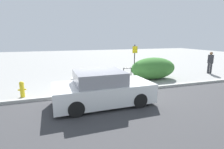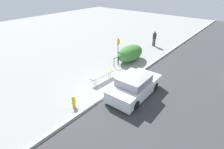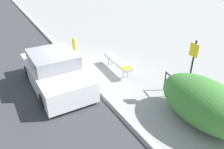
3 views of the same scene
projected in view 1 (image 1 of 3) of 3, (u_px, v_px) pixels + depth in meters
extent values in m
plane|color=gray|center=(93.00, 95.00, 8.61)|extent=(60.00, 60.00, 0.00)
cube|color=#A8A8A3|center=(92.00, 94.00, 8.60)|extent=(60.00, 0.20, 0.13)
cylinder|color=#99999E|center=(77.00, 84.00, 9.77)|extent=(0.04, 0.04, 0.44)
cylinder|color=#99999E|center=(104.00, 82.00, 10.15)|extent=(0.04, 0.04, 0.44)
cylinder|color=#99999E|center=(77.00, 83.00, 9.98)|extent=(0.04, 0.04, 0.44)
cylinder|color=#99999E|center=(103.00, 81.00, 10.35)|extent=(0.04, 0.04, 0.44)
cube|color=#B2B2AD|center=(90.00, 78.00, 10.00)|extent=(2.18, 0.53, 0.11)
cube|color=yellow|center=(106.00, 76.00, 10.22)|extent=(0.38, 0.40, 0.01)
cylinder|color=black|center=(124.00, 74.00, 11.48)|extent=(0.05, 0.05, 0.80)
cylinder|color=black|center=(131.00, 74.00, 11.52)|extent=(0.05, 0.05, 0.80)
cylinder|color=black|center=(127.00, 68.00, 11.42)|extent=(0.55, 0.17, 0.05)
cylinder|color=black|center=(134.00, 62.00, 11.85)|extent=(0.06, 0.06, 2.30)
cube|color=yellow|center=(135.00, 50.00, 11.65)|extent=(0.36, 0.02, 0.46)
cylinder|color=gold|center=(22.00, 91.00, 8.23)|extent=(0.20, 0.20, 0.60)
sphere|color=gold|center=(21.00, 84.00, 8.16)|extent=(0.22, 0.22, 0.22)
cylinder|color=gold|center=(19.00, 90.00, 8.18)|extent=(0.08, 0.07, 0.07)
cylinder|color=gold|center=(25.00, 89.00, 8.27)|extent=(0.08, 0.07, 0.07)
ellipsoid|color=#3D7A33|center=(153.00, 68.00, 11.77)|extent=(3.17, 1.73, 1.46)
cylinder|color=#333338|center=(208.00, 68.00, 13.70)|extent=(0.16, 0.16, 0.80)
cylinder|color=#333338|center=(211.00, 68.00, 13.60)|extent=(0.16, 0.16, 0.80)
cube|color=#333338|center=(211.00, 59.00, 13.50)|extent=(0.38, 0.43, 0.66)
sphere|color=#8C6647|center=(211.00, 53.00, 13.40)|extent=(0.23, 0.23, 0.23)
cylinder|color=black|center=(123.00, 89.00, 8.58)|extent=(0.60, 0.19, 0.60)
cylinder|color=black|center=(140.00, 100.00, 7.00)|extent=(0.60, 0.19, 0.60)
cylinder|color=black|center=(71.00, 94.00, 7.75)|extent=(0.60, 0.19, 0.60)
cylinder|color=black|center=(76.00, 109.00, 6.17)|extent=(0.60, 0.19, 0.60)
cube|color=white|center=(103.00, 92.00, 7.33)|extent=(4.12, 1.95, 0.78)
cube|color=gray|center=(99.00, 78.00, 7.14)|extent=(1.99, 1.72, 0.55)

